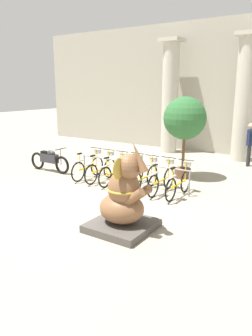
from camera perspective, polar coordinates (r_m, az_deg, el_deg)
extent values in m
plane|color=#9E937F|center=(8.85, -4.99, -6.31)|extent=(60.00, 60.00, 0.00)
cube|color=#A39E8E|center=(15.94, 14.94, 13.31)|extent=(20.00, 0.20, 6.00)
cylinder|color=#BCB7A8|center=(15.67, 7.67, 11.81)|extent=(0.75, 0.75, 5.00)
cube|color=#BCB7A8|center=(15.79, 7.99, 21.21)|extent=(0.94, 0.94, 0.16)
cylinder|color=#BCB7A8|center=(14.51, 19.87, 10.96)|extent=(0.75, 0.75, 5.00)
cube|color=#BCB7A8|center=(14.64, 20.76, 21.07)|extent=(0.94, 0.94, 0.16)
cylinder|color=gray|center=(11.47, -7.24, 0.34)|extent=(0.05, 0.05, 0.75)
cylinder|color=gray|center=(9.47, 10.96, -2.75)|extent=(0.05, 0.05, 0.75)
cylinder|color=gray|center=(10.25, 0.99, 0.95)|extent=(4.00, 0.04, 0.04)
torus|color=black|center=(11.61, -5.07, 0.35)|extent=(0.05, 0.67, 0.67)
torus|color=black|center=(10.88, -8.34, -0.68)|extent=(0.05, 0.67, 0.67)
cube|color=yellow|center=(11.23, -6.66, 0.10)|extent=(0.04, 0.89, 0.04)
cube|color=#BCBCBC|center=(10.80, -8.40, 1.12)|extent=(0.06, 0.56, 0.03)
cylinder|color=yellow|center=(10.88, -8.04, 0.90)|extent=(0.03, 0.03, 0.58)
cube|color=black|center=(10.82, -8.10, 2.49)|extent=(0.08, 0.18, 0.04)
cylinder|color=yellow|center=(11.51, -5.23, 1.91)|extent=(0.03, 0.03, 0.66)
cylinder|color=black|center=(11.44, -5.27, 3.52)|extent=(0.48, 0.03, 0.03)
cube|color=#BCBCBC|center=(11.55, -4.94, 2.91)|extent=(0.20, 0.16, 0.14)
torus|color=black|center=(11.26, -2.87, -0.04)|extent=(0.05, 0.67, 0.67)
torus|color=black|center=(10.51, -6.08, -1.13)|extent=(0.05, 0.67, 0.67)
cube|color=yellow|center=(10.87, -4.42, -0.31)|extent=(0.04, 0.89, 0.04)
cube|color=#BCBCBC|center=(10.42, -6.13, 0.73)|extent=(0.06, 0.56, 0.03)
cylinder|color=yellow|center=(10.51, -5.78, 0.50)|extent=(0.03, 0.03, 0.58)
cube|color=black|center=(10.45, -5.82, 2.15)|extent=(0.08, 0.18, 0.04)
cylinder|color=yellow|center=(11.16, -3.01, 1.56)|extent=(0.03, 0.03, 0.66)
cylinder|color=black|center=(11.09, -3.03, 3.22)|extent=(0.48, 0.03, 0.03)
cube|color=#BCBCBC|center=(11.20, -2.72, 2.60)|extent=(0.20, 0.16, 0.14)
torus|color=black|center=(10.93, -0.53, -0.45)|extent=(0.05, 0.67, 0.67)
torus|color=black|center=(10.15, -3.68, -1.62)|extent=(0.05, 0.67, 0.67)
cube|color=yellow|center=(10.53, -2.05, -0.75)|extent=(0.04, 0.89, 0.04)
cube|color=#BCBCBC|center=(10.07, -3.72, 0.30)|extent=(0.06, 0.56, 0.03)
cylinder|color=yellow|center=(10.16, -3.37, 0.07)|extent=(0.03, 0.03, 0.58)
cube|color=black|center=(10.09, -3.39, 1.77)|extent=(0.08, 0.18, 0.04)
cylinder|color=yellow|center=(10.82, -0.66, 1.19)|extent=(0.03, 0.03, 0.66)
cylinder|color=black|center=(10.75, -0.66, 2.90)|extent=(0.48, 0.03, 0.03)
cube|color=#BCBCBC|center=(10.86, -0.36, 2.26)|extent=(0.20, 0.16, 0.14)
torus|color=black|center=(10.66, 2.08, -0.84)|extent=(0.05, 0.67, 0.67)
torus|color=black|center=(9.86, -0.95, -2.07)|extent=(0.05, 0.67, 0.67)
cube|color=yellow|center=(10.24, 0.62, -1.16)|extent=(0.04, 0.89, 0.04)
cube|color=#BCBCBC|center=(9.77, -0.96, -0.10)|extent=(0.06, 0.56, 0.03)
cylinder|color=yellow|center=(9.86, -0.63, -0.33)|extent=(0.03, 0.03, 0.58)
cube|color=black|center=(9.79, -0.63, 1.42)|extent=(0.08, 0.18, 0.04)
cylinder|color=yellow|center=(10.55, 1.98, 0.84)|extent=(0.03, 0.03, 0.66)
cylinder|color=black|center=(10.48, 2.00, 2.60)|extent=(0.48, 0.03, 0.03)
cube|color=#BCBCBC|center=(10.59, 2.27, 1.94)|extent=(0.20, 0.16, 0.14)
torus|color=black|center=(10.34, 4.59, -1.35)|extent=(0.05, 0.67, 0.67)
torus|color=black|center=(9.51, 1.67, -2.67)|extent=(0.05, 0.67, 0.67)
cube|color=yellow|center=(9.91, 3.20, -1.70)|extent=(0.04, 0.89, 0.04)
cube|color=#BCBCBC|center=(9.42, 1.68, -0.63)|extent=(0.06, 0.56, 0.03)
cylinder|color=yellow|center=(9.52, 2.00, -0.86)|extent=(0.03, 0.03, 0.58)
cube|color=black|center=(9.44, 2.02, 0.94)|extent=(0.08, 0.18, 0.04)
cylinder|color=yellow|center=(10.22, 4.52, 0.38)|extent=(0.03, 0.03, 0.66)
cylinder|color=black|center=(10.15, 4.55, 2.19)|extent=(0.48, 0.03, 0.03)
cube|color=#BCBCBC|center=(10.27, 4.81, 1.52)|extent=(0.20, 0.16, 0.14)
torus|color=black|center=(10.11, 7.46, -1.78)|extent=(0.05, 0.67, 0.67)
torus|color=black|center=(9.26, 4.72, -3.19)|extent=(0.05, 0.67, 0.67)
cube|color=yellow|center=(9.67, 6.16, -2.17)|extent=(0.04, 0.89, 0.04)
cube|color=#BCBCBC|center=(9.16, 4.76, -1.10)|extent=(0.06, 0.56, 0.03)
cylinder|color=yellow|center=(9.26, 5.06, -1.33)|extent=(0.03, 0.03, 0.58)
cube|color=black|center=(9.19, 5.10, 0.52)|extent=(0.08, 0.18, 0.04)
cylinder|color=yellow|center=(9.99, 7.42, -0.02)|extent=(0.03, 0.03, 0.66)
cylinder|color=black|center=(9.92, 7.47, 1.83)|extent=(0.48, 0.03, 0.03)
cube|color=#BCBCBC|center=(10.03, 7.70, 1.15)|extent=(0.20, 0.16, 0.14)
torus|color=black|center=(9.86, 10.33, -2.30)|extent=(0.05, 0.67, 0.67)
torus|color=black|center=(8.99, 7.79, -3.80)|extent=(0.05, 0.67, 0.67)
cube|color=yellow|center=(9.41, 9.13, -2.73)|extent=(0.04, 0.89, 0.04)
cube|color=#BCBCBC|center=(8.89, 7.86, -1.66)|extent=(0.06, 0.56, 0.03)
cylinder|color=yellow|center=(8.99, 8.13, -1.89)|extent=(0.03, 0.03, 0.58)
cube|color=black|center=(8.91, 8.20, 0.01)|extent=(0.08, 0.18, 0.04)
cylinder|color=yellow|center=(9.74, 10.32, -0.50)|extent=(0.03, 0.03, 0.66)
cylinder|color=black|center=(9.66, 10.41, 1.39)|extent=(0.48, 0.03, 0.03)
cube|color=#BCBCBC|center=(9.78, 10.60, 0.70)|extent=(0.20, 0.16, 0.14)
cube|color=#4C4742|center=(7.33, -0.74, -10.01)|extent=(1.31, 1.31, 0.17)
ellipsoid|color=brown|center=(7.17, -0.75, -7.00)|extent=(1.01, 0.90, 0.66)
ellipsoid|color=brown|center=(6.99, -0.36, -3.67)|extent=(0.72, 0.66, 0.84)
sphere|color=brown|center=(6.79, 0.47, 0.24)|extent=(0.54, 0.54, 0.54)
ellipsoid|color=#B79333|center=(7.05, 1.18, 0.75)|extent=(0.08, 0.38, 0.45)
ellipsoid|color=#B79333|center=(6.61, -1.32, -0.14)|extent=(0.08, 0.38, 0.45)
cone|color=brown|center=(6.61, 2.21, 1.90)|extent=(0.46, 0.19, 0.67)
cylinder|color=brown|center=(6.97, 2.58, -4.52)|extent=(0.53, 0.18, 0.47)
cylinder|color=brown|center=(6.73, 1.26, -5.19)|extent=(0.53, 0.18, 0.47)
torus|color=#B79333|center=(6.99, -0.36, -3.67)|extent=(0.74, 0.74, 0.05)
torus|color=black|center=(11.96, -11.07, 0.51)|extent=(0.66, 0.09, 0.66)
torus|color=black|center=(12.87, -15.13, 1.23)|extent=(0.66, 0.09, 0.66)
cube|color=#2D2D33|center=(12.37, -13.22, 1.70)|extent=(0.77, 0.22, 0.32)
ellipsoid|color=#2D2D33|center=(12.26, -12.95, 2.56)|extent=(0.40, 0.20, 0.20)
cube|color=black|center=(12.46, -13.85, 2.69)|extent=(0.36, 0.18, 0.08)
cylinder|color=#99999E|center=(11.93, -11.31, 1.85)|extent=(0.04, 0.04, 0.56)
cylinder|color=black|center=(11.87, -11.38, 3.26)|extent=(0.03, 0.55, 0.03)
cylinder|color=#28282D|center=(13.87, 20.65, 2.08)|extent=(0.11, 0.11, 0.83)
cylinder|color=#28282D|center=(13.71, 20.49, 1.96)|extent=(0.11, 0.11, 0.83)
cube|color=#1E284C|center=(13.67, 20.83, 4.99)|extent=(0.20, 0.32, 0.62)
sphere|color=tan|center=(13.62, 20.99, 6.83)|extent=(0.22, 0.22, 0.22)
cylinder|color=#1E284C|center=(13.86, 21.03, 5.21)|extent=(0.07, 0.07, 0.56)
cylinder|color=#1E284C|center=(13.47, 20.65, 5.02)|extent=(0.07, 0.07, 0.56)
cylinder|color=brown|center=(11.48, 9.81, -0.83)|extent=(0.56, 0.56, 0.33)
cylinder|color=brown|center=(11.32, 9.96, 2.78)|extent=(0.10, 0.10, 1.15)
sphere|color=#2D6633|center=(11.15, 10.21, 8.55)|extent=(1.43, 1.43, 1.43)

